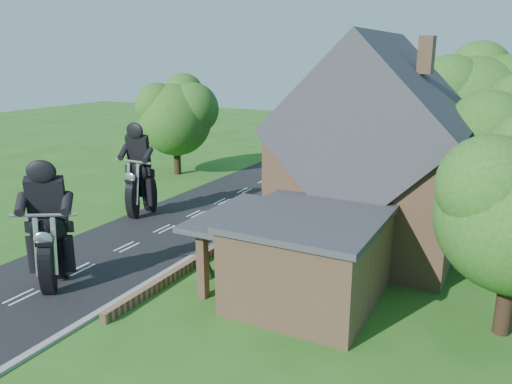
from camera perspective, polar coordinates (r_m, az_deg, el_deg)
The scene contains 17 objects.
ground at distance 25.67m, azimuth -14.56°, elevation -6.13°, with size 120.00×120.00×0.00m, color #245618.
road at distance 25.66m, azimuth -14.57°, elevation -6.11°, with size 7.00×80.00×0.02m, color black.
kerb at distance 23.47m, azimuth -7.89°, elevation -7.68°, with size 0.30×80.00×0.12m, color gray.
garden_wall at distance 27.03m, azimuth -0.59°, elevation -4.05°, with size 0.30×22.00×0.40m, color #92684A.
house at distance 24.63m, azimuth 13.32°, elevation 3.61°, with size 9.54×8.64×10.24m.
annex at distance 19.35m, azimuth 5.77°, elevation -7.28°, with size 7.05×5.94×3.44m.
tree_behind_house at distance 33.74m, azimuth 24.22°, elevation 9.02°, with size 7.81×7.20×10.08m.
tree_behind_left at distance 35.67m, azimuth 14.50°, elevation 9.34°, with size 6.94×6.40×9.16m.
tree_far_road at distance 39.45m, azimuth -8.66°, elevation 8.88°, with size 6.08×5.60×7.84m.
shrub_a at distance 21.65m, azimuth -5.90°, elevation -8.24°, with size 0.90×0.90×1.10m, color #133E1D.
shrub_b at distance 23.60m, azimuth -2.52°, elevation -6.12°, with size 0.90×0.90×1.10m, color #133E1D.
shrub_c at distance 25.64m, azimuth 0.31°, elevation -4.32°, with size 0.90×0.90×1.10m, color #133E1D.
shrub_d at distance 29.94m, azimuth 4.75°, elevation -1.45°, with size 0.90×0.90×1.10m, color #133E1D.
shrub_e at distance 32.17m, azimuth 6.52°, elevation -0.30°, with size 0.90×0.90×1.10m, color #133E1D.
shrub_f at distance 34.43m, azimuth 8.05°, elevation 0.69°, with size 0.90×0.90×1.10m, color #133E1D.
motorcycle_lead at distance 22.11m, azimuth -22.07°, elevation -8.12°, with size 0.44×1.72×1.60m, color black, non-canonical shape.
motorcycle_follow at distance 30.20m, azimuth -12.95°, elevation -1.10°, with size 0.45×1.78×1.66m, color black, non-canonical shape.
Camera 1 is at (16.48, -17.39, 9.20)m, focal length 35.00 mm.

